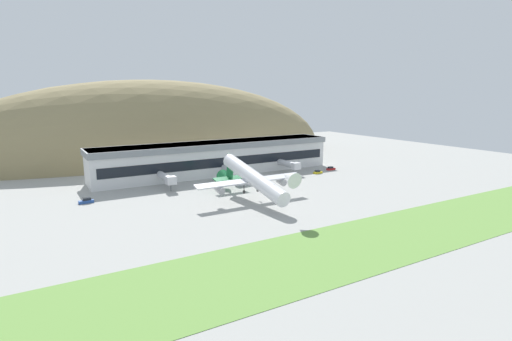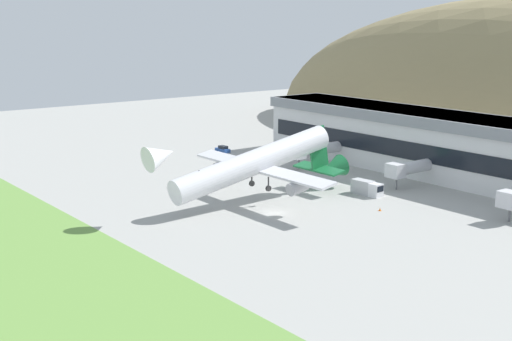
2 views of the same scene
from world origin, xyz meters
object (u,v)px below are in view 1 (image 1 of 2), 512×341
at_px(cargo_airplane, 252,178).
at_px(service_car_2, 331,169).
at_px(jetway_1, 231,170).
at_px(fuel_truck, 243,182).
at_px(traffic_cone_0, 275,185).
at_px(terminal_building, 217,156).
at_px(service_car_1, 318,172).
at_px(service_car_0, 86,201).
at_px(jetway_2, 289,164).
at_px(jetway_0, 167,178).

xyz_separation_m(cargo_airplane, service_car_2, (57.25, 27.54, -6.89)).
bearing_deg(jetway_1, fuel_truck, -92.52).
bearing_deg(cargo_airplane, service_car_2, 25.69).
bearing_deg(fuel_truck, traffic_cone_0, -34.49).
relative_size(terminal_building, service_car_1, 25.90).
bearing_deg(service_car_1, jetway_1, 168.31).
bearing_deg(traffic_cone_0, terminal_building, 105.27).
height_order(service_car_0, traffic_cone_0, service_car_0).
bearing_deg(service_car_2, traffic_cone_0, -161.13).
xyz_separation_m(service_car_1, service_car_2, (10.22, 3.29, 0.05)).
bearing_deg(jetway_1, jetway_2, -2.75).
xyz_separation_m(jetway_1, traffic_cone_0, (9.34, -17.95, -3.71)).
bearing_deg(cargo_airplane, service_car_0, 152.20).
xyz_separation_m(service_car_2, traffic_cone_0, (-39.04, -13.34, -0.38)).
relative_size(service_car_0, traffic_cone_0, 7.91).
bearing_deg(service_car_1, jetway_0, 174.42).
bearing_deg(cargo_airplane, terminal_building, 78.50).
bearing_deg(terminal_building, service_car_2, -21.45).
bearing_deg(fuel_truck, service_car_1, 4.88).
distance_m(service_car_1, fuel_truck, 38.80).
bearing_deg(jetway_0, service_car_1, -5.58).
distance_m(service_car_2, fuel_truck, 49.33).
xyz_separation_m(terminal_building, cargo_airplane, (-9.43, -46.34, -0.27)).
bearing_deg(jetway_0, jetway_1, 3.20).
distance_m(jetway_0, jetway_2, 54.82).
bearing_deg(jetway_0, terminal_building, 29.55).
bearing_deg(jetway_2, cargo_airplane, -139.86).
relative_size(fuel_truck, traffic_cone_0, 11.76).
bearing_deg(service_car_2, jetway_0, 177.66).
xyz_separation_m(terminal_building, fuel_truck, (-1.06, -25.38, -6.43)).
relative_size(jetway_1, traffic_cone_0, 19.84).
xyz_separation_m(cargo_airplane, fuel_truck, (8.37, 20.96, -6.16)).
xyz_separation_m(jetway_1, service_car_2, (48.39, -4.61, -3.33)).
relative_size(jetway_0, service_car_1, 3.50).
relative_size(terminal_building, service_car_2, 26.08).
relative_size(jetway_2, service_car_1, 3.41).
relative_size(jetway_0, traffic_cone_0, 24.72).
distance_m(terminal_building, fuel_truck, 26.20).
distance_m(cargo_airplane, service_car_2, 63.90).
bearing_deg(traffic_cone_0, fuel_truck, 145.51).
bearing_deg(jetway_0, fuel_truck, -19.97).
bearing_deg(fuel_truck, jetway_0, 160.03).
relative_size(jetway_0, jetway_2, 1.03).
relative_size(cargo_airplane, traffic_cone_0, 79.30).
xyz_separation_m(terminal_building, jetway_0, (-27.69, -15.70, -3.83)).
bearing_deg(service_car_1, fuel_truck, -175.12).
relative_size(jetway_2, service_car_0, 3.05).
bearing_deg(service_car_0, terminal_building, 21.20).
height_order(jetway_2, service_car_1, jetway_2).
xyz_separation_m(terminal_building, jetway_1, (-0.57, -14.18, -3.83)).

